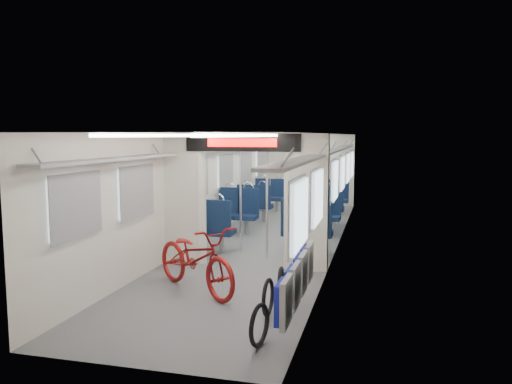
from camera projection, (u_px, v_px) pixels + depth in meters
The scene contains 14 objects.
carriage at pixel (267, 173), 10.24m from camera, with size 12.00×12.02×2.31m.
bicycle at pixel (196, 258), 7.24m from camera, with size 0.66×1.90×1.00m, color maroon.
flip_bench at pixel (297, 279), 5.89m from camera, with size 0.12×2.09×0.49m.
bike_hoop_a at pixel (259, 327), 5.37m from camera, with size 0.48×0.48×0.05m, color black.
bike_hoop_b at pixel (268, 299), 6.27m from camera, with size 0.49×0.49×0.05m, color black.
bike_hoop_c at pixel (281, 286), 6.82m from camera, with size 0.49×0.49×0.05m, color black.
seat_bay_near_left at pixel (224, 215), 10.63m from camera, with size 0.96×2.32×1.18m.
seat_bay_near_right at pixel (314, 216), 10.50m from camera, with size 0.96×2.33×1.18m.
seat_bay_far_left at pixel (262, 197), 14.02m from camera, with size 0.91×2.06×1.10m.
seat_bay_far_right at pixel (329, 199), 13.60m from camera, with size 0.92×2.11×1.11m.
stanchion_near_left at pixel (241, 194), 9.55m from camera, with size 0.04×0.04×2.30m, color silver.
stanchion_near_right at pixel (267, 197), 9.07m from camera, with size 0.04×0.04×2.30m, color silver.
stanchion_far_left at pixel (267, 181), 12.19m from camera, with size 0.04×0.04×2.30m, color silver.
stanchion_far_right at pixel (302, 181), 12.22m from camera, with size 0.04×0.04×2.30m, color silver.
Camera 1 is at (2.28, -10.23, 2.27)m, focal length 35.00 mm.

